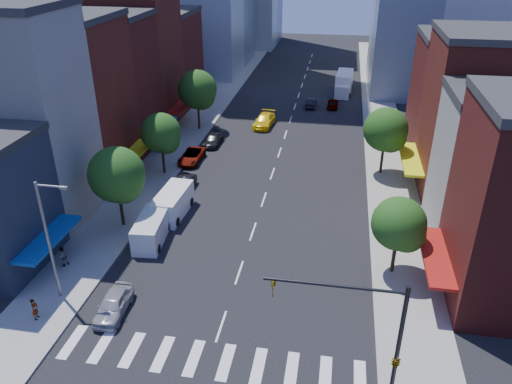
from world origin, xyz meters
TOP-DOWN VIEW (x-y plane):
  - ground at (0.00, 0.00)m, footprint 220.00×220.00m
  - sidewalk_left at (-12.50, 40.00)m, footprint 5.00×120.00m
  - sidewalk_right at (12.50, 40.00)m, footprint 5.00×120.00m
  - crosswalk at (0.00, -3.00)m, footprint 19.00×3.00m
  - bldg_left_1 at (-21.00, 12.00)m, footprint 12.00×8.00m
  - bldg_left_2 at (-21.00, 20.50)m, footprint 12.00×9.00m
  - bldg_left_3 at (-21.00, 29.00)m, footprint 12.00×8.00m
  - bldg_left_4 at (-21.00, 37.50)m, footprint 12.00×9.00m
  - bldg_left_5 at (-21.00, 47.00)m, footprint 12.00×10.00m
  - bldg_right_2 at (21.00, 24.00)m, footprint 12.00×10.00m
  - bldg_right_3 at (21.00, 34.00)m, footprint 12.00×10.00m
  - traffic_signal at (9.94, -4.50)m, footprint 7.24×2.24m
  - streetlight at (-11.81, 1.00)m, footprint 2.25×0.25m
  - tree_left_near at (-11.35, 10.92)m, footprint 4.80×4.80m
  - tree_left_mid at (-11.35, 21.92)m, footprint 4.20×4.20m
  - tree_left_far at (-11.35, 35.92)m, footprint 5.00×5.00m
  - tree_right_near at (11.65, 7.92)m, footprint 4.00×4.00m
  - tree_right_far at (11.65, 25.92)m, footprint 4.60×4.60m
  - parked_car_front at (-7.50, 0.07)m, footprint 1.96×4.38m
  - parked_car_second at (-8.31, 18.69)m, footprint 1.79×4.09m
  - parked_car_third at (-9.50, 25.61)m, footprint 2.31×4.85m
  - parked_car_rear at (-8.35, 31.06)m, footprint 1.94×4.46m
  - cargo_van_near at (-8.12, 9.02)m, footprint 2.53×5.37m
  - cargo_van_far at (-7.78, 13.63)m, footprint 2.49×5.66m
  - taxi at (-3.20, 38.71)m, footprint 2.71×5.69m
  - traffic_car_oncoming at (2.40, 48.27)m, footprint 1.50×4.03m
  - traffic_car_far at (5.59, 48.56)m, footprint 1.60×3.91m
  - box_truck at (7.03, 56.40)m, footprint 2.92×8.24m
  - pedestrian_near at (-12.31, -1.50)m, footprint 0.44×0.62m
  - pedestrian_far at (-13.57, 4.39)m, footprint 0.95×1.00m

SIDE VIEW (x-z plane):
  - ground at x=0.00m, z-range 0.00..0.00m
  - crosswalk at x=0.00m, z-range 0.00..0.01m
  - sidewalk_left at x=-12.50m, z-range 0.00..0.15m
  - sidewalk_right at x=12.50m, z-range 0.00..0.15m
  - parked_car_rear at x=-8.35m, z-range 0.00..1.28m
  - parked_car_second at x=-8.31m, z-range 0.00..1.31m
  - traffic_car_oncoming at x=2.40m, z-range 0.00..1.32m
  - traffic_car_far at x=5.59m, z-range 0.00..1.33m
  - parked_car_third at x=-9.50m, z-range 0.00..1.34m
  - parked_car_front at x=-7.50m, z-range 0.00..1.46m
  - taxi at x=-3.20m, z-range 0.00..1.60m
  - pedestrian_near at x=-12.31m, z-range 0.15..1.73m
  - pedestrian_far at x=-13.57m, z-range 0.15..1.78m
  - cargo_van_near at x=-8.12m, z-range -0.01..2.21m
  - cargo_van_far at x=-7.78m, z-range -0.01..2.36m
  - box_truck at x=7.03m, z-range -0.09..3.18m
  - traffic_signal at x=9.94m, z-range 0.16..8.16m
  - tree_right_near at x=11.65m, z-range 1.09..7.29m
  - tree_left_mid at x=-11.35m, z-range 1.20..7.85m
  - tree_right_far at x=11.65m, z-range 1.26..8.46m
  - tree_left_near at x=-11.35m, z-range 1.22..8.52m
  - tree_left_far at x=-11.35m, z-range 1.33..9.08m
  - streetlight at x=-11.81m, z-range 0.78..9.78m
  - bldg_left_5 at x=-21.00m, z-range 0.00..13.00m
  - bldg_right_3 at x=21.00m, z-range 0.00..13.00m
  - bldg_left_3 at x=-21.00m, z-range 0.00..15.00m
  - bldg_right_2 at x=21.00m, z-range 0.00..15.00m
  - bldg_left_2 at x=-21.00m, z-range 0.00..16.00m
  - bldg_left_4 at x=-21.00m, z-range 0.00..17.00m
  - bldg_left_1 at x=-21.00m, z-range 0.00..18.00m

